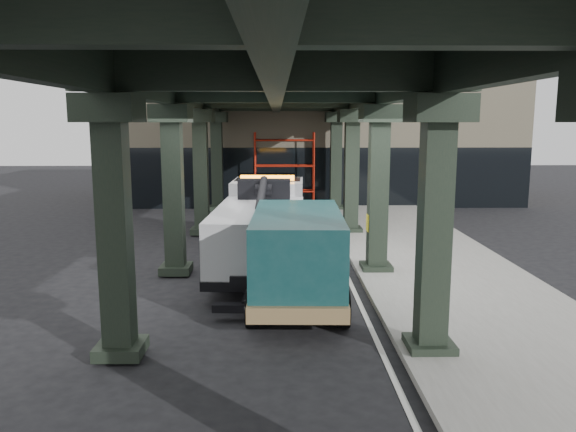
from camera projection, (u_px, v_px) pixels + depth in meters
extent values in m
plane|color=black|center=(291.00, 294.00, 14.89)|extent=(90.00, 90.00, 0.00)
cube|color=gray|center=(439.00, 271.00, 16.93)|extent=(5.00, 40.00, 0.15)
cube|color=silver|center=(346.00, 273.00, 16.89)|extent=(0.12, 38.00, 0.01)
cube|color=black|center=(434.00, 230.00, 10.58)|extent=(0.55, 0.55, 5.00)
cube|color=black|center=(440.00, 108.00, 10.21)|extent=(1.10, 1.10, 0.50)
cube|color=black|center=(429.00, 346.00, 10.96)|extent=(0.90, 0.90, 0.24)
cube|color=black|center=(378.00, 191.00, 16.49)|extent=(0.55, 0.55, 5.00)
cube|color=black|center=(380.00, 114.00, 16.12)|extent=(1.10, 1.10, 0.50)
cube|color=black|center=(376.00, 268.00, 16.88)|extent=(0.90, 0.90, 0.24)
cube|color=black|center=(351.00, 173.00, 22.41)|extent=(0.55, 0.55, 5.00)
cube|color=black|center=(352.00, 116.00, 22.04)|extent=(1.10, 1.10, 0.50)
cube|color=black|center=(350.00, 230.00, 22.79)|extent=(0.90, 0.90, 0.24)
cube|color=black|center=(336.00, 162.00, 28.33)|extent=(0.55, 0.55, 5.00)
cube|color=black|center=(337.00, 117.00, 27.96)|extent=(1.10, 1.10, 0.50)
cube|color=black|center=(335.00, 208.00, 28.71)|extent=(0.90, 0.90, 0.24)
cube|color=black|center=(115.00, 231.00, 10.47)|extent=(0.55, 0.55, 5.00)
cube|color=black|center=(109.00, 108.00, 10.09)|extent=(1.10, 1.10, 0.50)
cube|color=black|center=(121.00, 348.00, 10.85)|extent=(0.90, 0.90, 0.24)
cube|color=black|center=(174.00, 192.00, 16.38)|extent=(0.55, 0.55, 5.00)
cube|color=black|center=(171.00, 113.00, 16.01)|extent=(1.10, 1.10, 0.50)
cube|color=black|center=(176.00, 269.00, 16.76)|extent=(0.90, 0.90, 0.24)
cube|color=black|center=(201.00, 173.00, 22.30)|extent=(0.55, 0.55, 5.00)
cube|color=black|center=(200.00, 116.00, 21.93)|extent=(1.10, 1.10, 0.50)
cube|color=black|center=(203.00, 230.00, 22.68)|extent=(0.90, 0.90, 0.24)
cube|color=black|center=(217.00, 163.00, 28.22)|extent=(0.55, 0.55, 5.00)
cube|color=black|center=(216.00, 117.00, 27.84)|extent=(1.10, 1.10, 0.50)
cube|color=black|center=(218.00, 208.00, 28.60)|extent=(0.90, 0.90, 0.24)
cube|color=black|center=(381.00, 85.00, 15.99)|extent=(0.35, 32.00, 1.10)
cube|color=black|center=(170.00, 85.00, 15.88)|extent=(0.35, 32.00, 1.10)
cube|color=black|center=(276.00, 85.00, 15.93)|extent=(0.35, 32.00, 1.10)
cube|color=black|center=(276.00, 59.00, 15.82)|extent=(7.40, 32.00, 0.30)
cube|color=#C6B793|center=(316.00, 131.00, 33.99)|extent=(22.00, 10.00, 8.00)
cylinder|color=#B51F0E|center=(256.00, 171.00, 29.22)|extent=(0.08, 0.08, 4.00)
cylinder|color=#B51F0E|center=(255.00, 172.00, 28.43)|extent=(0.08, 0.08, 4.00)
cylinder|color=#B51F0E|center=(313.00, 171.00, 29.28)|extent=(0.08, 0.08, 4.00)
cylinder|color=#B51F0E|center=(314.00, 172.00, 28.49)|extent=(0.08, 0.08, 4.00)
cylinder|color=#B51F0E|center=(284.00, 190.00, 29.41)|extent=(3.00, 0.08, 0.08)
cylinder|color=#B51F0E|center=(284.00, 165.00, 29.20)|extent=(3.00, 0.08, 0.08)
cylinder|color=#B51F0E|center=(284.00, 140.00, 28.98)|extent=(3.00, 0.08, 0.08)
cube|color=black|center=(263.00, 247.00, 17.22)|extent=(1.39, 7.73, 0.26)
cube|color=silver|center=(268.00, 206.00, 19.65)|extent=(2.53, 2.57, 1.85)
cube|color=silver|center=(270.00, 216.00, 20.80)|extent=(2.44, 0.83, 0.92)
cube|color=black|center=(268.00, 191.00, 19.82)|extent=(2.32, 1.44, 0.87)
cube|color=silver|center=(259.00, 233.00, 15.94)|extent=(2.71, 5.24, 1.44)
cube|color=orange|center=(267.00, 178.00, 19.28)|extent=(1.86, 0.38, 0.16)
cube|color=black|center=(264.00, 189.00, 17.80)|extent=(1.67, 0.69, 0.62)
cylinder|color=black|center=(260.00, 205.00, 16.02)|extent=(0.42, 3.60, 1.38)
cube|color=black|center=(251.00, 296.00, 13.54)|extent=(0.38, 1.45, 0.18)
cube|color=black|center=(248.00, 308.00, 12.84)|extent=(1.65, 0.34, 0.18)
cylinder|color=black|center=(237.00, 233.00, 20.16)|extent=(0.41, 1.14, 1.13)
cylinder|color=silver|center=(237.00, 233.00, 20.16)|extent=(0.43, 0.64, 0.62)
cylinder|color=black|center=(300.00, 234.00, 20.09)|extent=(0.41, 1.14, 1.13)
cylinder|color=silver|center=(300.00, 234.00, 20.09)|extent=(0.43, 0.64, 0.62)
cylinder|color=black|center=(224.00, 255.00, 16.82)|extent=(0.41, 1.14, 1.13)
cylinder|color=silver|center=(224.00, 255.00, 16.82)|extent=(0.43, 0.64, 0.62)
cylinder|color=black|center=(299.00, 256.00, 16.76)|extent=(0.41, 1.14, 1.13)
cylinder|color=silver|center=(299.00, 256.00, 16.76)|extent=(0.43, 0.64, 0.62)
cylinder|color=black|center=(217.00, 266.00, 15.51)|extent=(0.41, 1.14, 1.13)
cylinder|color=silver|center=(217.00, 266.00, 15.51)|extent=(0.43, 0.64, 0.62)
cylinder|color=black|center=(299.00, 267.00, 15.44)|extent=(0.41, 1.14, 1.13)
cylinder|color=silver|center=(299.00, 267.00, 15.44)|extent=(0.43, 0.64, 0.62)
cube|color=#113C3E|center=(297.00, 244.00, 16.57)|extent=(2.09, 1.17, 0.91)
cube|color=#113C3E|center=(297.00, 252.00, 13.77)|extent=(2.24, 4.59, 1.96)
cube|color=olive|center=(297.00, 279.00, 14.30)|extent=(2.32, 5.69, 0.35)
cube|color=black|center=(297.00, 219.00, 16.04)|extent=(1.97, 0.49, 0.84)
cube|color=black|center=(297.00, 229.00, 13.99)|extent=(2.25, 3.68, 0.55)
cube|color=silver|center=(297.00, 253.00, 17.16)|extent=(2.01, 0.18, 0.30)
cylinder|color=black|center=(263.00, 262.00, 16.62)|extent=(0.31, 0.85, 0.84)
cylinder|color=silver|center=(263.00, 262.00, 16.62)|extent=(0.34, 0.47, 0.46)
cylinder|color=black|center=(331.00, 262.00, 16.60)|extent=(0.31, 0.85, 0.84)
cylinder|color=silver|center=(331.00, 262.00, 16.60)|extent=(0.34, 0.47, 0.46)
cylinder|color=black|center=(252.00, 308.00, 12.45)|extent=(0.31, 0.85, 0.84)
cylinder|color=silver|center=(252.00, 308.00, 12.45)|extent=(0.34, 0.47, 0.46)
cylinder|color=black|center=(343.00, 309.00, 12.43)|extent=(0.31, 0.85, 0.84)
cylinder|color=silver|center=(343.00, 309.00, 12.43)|extent=(0.34, 0.47, 0.46)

